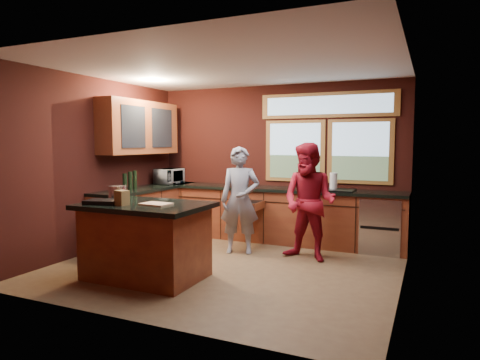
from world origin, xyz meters
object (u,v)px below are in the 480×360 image
Objects in this scene: island at (146,240)px; cutting_board at (156,204)px; person_grey at (240,200)px; stock_pot at (118,193)px; person_red at (309,202)px.

island is 4.43× the size of cutting_board.
cutting_board is (-0.37, -1.65, 0.14)m from person_grey.
person_grey reaches higher than island.
stock_pot is (-0.55, 0.15, 0.56)m from island.
person_red is at bearing 44.83° from island.
person_red is at bearing 34.11° from stock_pot.
stock_pot is at bearing -134.26° from person_red.
person_grey is 1.70m from cutting_board.
person_red is 2.66m from stock_pot.
person_grey reaches higher than stock_pot.
person_grey is 4.67× the size of cutting_board.
stock_pot reaches higher than island.
person_red is 7.07× the size of stock_pot.
island is 0.52m from cutting_board.
person_red is (1.08, 0.04, 0.03)m from person_grey.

